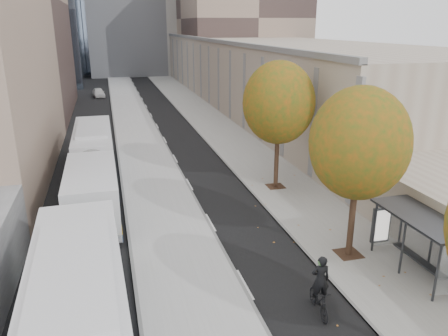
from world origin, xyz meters
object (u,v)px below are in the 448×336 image
object	(u,v)px
bus_far	(93,164)
bus_shelter	(425,225)
cyclist	(319,293)
distant_car	(99,93)

from	to	relation	value
bus_far	bus_shelter	bearing A→B (deg)	-47.14
cyclist	distant_car	world-z (taller)	cyclist
bus_shelter	cyclist	bearing A→B (deg)	-165.17
bus_shelter	cyclist	size ratio (longest dim) A/B	1.90
cyclist	distant_car	xyz separation A→B (m)	(-7.90, 53.67, -0.22)
cyclist	bus_shelter	bearing A→B (deg)	20.87
bus_shelter	bus_far	size ratio (longest dim) A/B	0.25
bus_far	distant_car	distance (m)	38.19
bus_shelter	cyclist	world-z (taller)	bus_shelter
bus_shelter	cyclist	distance (m)	5.67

